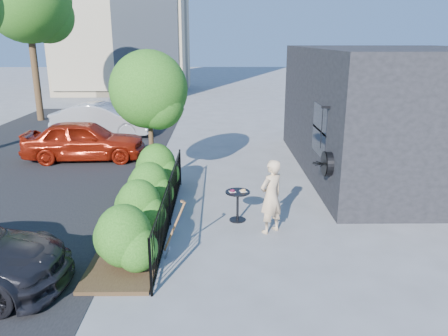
{
  "coord_description": "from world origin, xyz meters",
  "views": [
    {
      "loc": [
        -0.33,
        -9.61,
        4.28
      ],
      "look_at": [
        -0.2,
        0.72,
        1.2
      ],
      "focal_mm": 35.0,
      "sensor_mm": 36.0,
      "label": 1
    }
  ],
  "objects_px": {
    "woman": "(271,197)",
    "shovel": "(173,232)",
    "patio_tree": "(151,94)",
    "car_red": "(85,140)",
    "car_silver": "(103,119)",
    "street_tree_far": "(28,4)",
    "cafe_table": "(238,201)"
  },
  "relations": [
    {
      "from": "street_tree_far",
      "to": "woman",
      "type": "xyz_separation_m",
      "value": [
        10.78,
        -14.36,
        -5.06
      ]
    },
    {
      "from": "patio_tree",
      "to": "shovel",
      "type": "distance_m",
      "value": 4.98
    },
    {
      "from": "patio_tree",
      "to": "car_red",
      "type": "height_order",
      "value": "patio_tree"
    },
    {
      "from": "cafe_table",
      "to": "car_red",
      "type": "height_order",
      "value": "car_red"
    },
    {
      "from": "car_red",
      "to": "car_silver",
      "type": "bearing_deg",
      "value": 2.32
    },
    {
      "from": "shovel",
      "to": "woman",
      "type": "bearing_deg",
      "value": 29.74
    },
    {
      "from": "car_red",
      "to": "car_silver",
      "type": "distance_m",
      "value": 4.18
    },
    {
      "from": "woman",
      "to": "shovel",
      "type": "relative_size",
      "value": 1.36
    },
    {
      "from": "street_tree_far",
      "to": "car_red",
      "type": "relative_size",
      "value": 1.93
    },
    {
      "from": "shovel",
      "to": "car_silver",
      "type": "height_order",
      "value": "car_silver"
    },
    {
      "from": "patio_tree",
      "to": "car_silver",
      "type": "height_order",
      "value": "patio_tree"
    },
    {
      "from": "cafe_table",
      "to": "street_tree_far",
      "type": "bearing_deg",
      "value": 126.26
    },
    {
      "from": "shovel",
      "to": "cafe_table",
      "type": "bearing_deg",
      "value": 53.45
    },
    {
      "from": "patio_tree",
      "to": "woman",
      "type": "bearing_deg",
      "value": -45.75
    },
    {
      "from": "woman",
      "to": "car_silver",
      "type": "relative_size",
      "value": 0.38
    },
    {
      "from": "shovel",
      "to": "car_silver",
      "type": "relative_size",
      "value": 0.28
    },
    {
      "from": "shovel",
      "to": "car_red",
      "type": "distance_m",
      "value": 8.48
    },
    {
      "from": "patio_tree",
      "to": "cafe_table",
      "type": "relative_size",
      "value": 4.93
    },
    {
      "from": "car_red",
      "to": "woman",
      "type": "bearing_deg",
      "value": -138.95
    },
    {
      "from": "woman",
      "to": "shovel",
      "type": "distance_m",
      "value": 2.43
    },
    {
      "from": "car_red",
      "to": "shovel",
      "type": "bearing_deg",
      "value": -154.98
    },
    {
      "from": "street_tree_far",
      "to": "shovel",
      "type": "xyz_separation_m",
      "value": [
        8.68,
        -15.56,
        -5.36
      ]
    },
    {
      "from": "cafe_table",
      "to": "shovel",
      "type": "distance_m",
      "value": 2.3
    },
    {
      "from": "woman",
      "to": "cafe_table",
      "type": "bearing_deg",
      "value": -80.09
    },
    {
      "from": "cafe_table",
      "to": "woman",
      "type": "bearing_deg",
      "value": -42.01
    },
    {
      "from": "shovel",
      "to": "patio_tree",
      "type": "bearing_deg",
      "value": 102.72
    },
    {
      "from": "woman",
      "to": "shovel",
      "type": "height_order",
      "value": "woman"
    },
    {
      "from": "patio_tree",
      "to": "shovel",
      "type": "height_order",
      "value": "patio_tree"
    },
    {
      "from": "street_tree_far",
      "to": "cafe_table",
      "type": "height_order",
      "value": "street_tree_far"
    },
    {
      "from": "patio_tree",
      "to": "street_tree_far",
      "type": "xyz_separation_m",
      "value": [
        -7.7,
        11.2,
        3.15
      ]
    },
    {
      "from": "woman",
      "to": "car_red",
      "type": "distance_m",
      "value": 8.74
    },
    {
      "from": "street_tree_far",
      "to": "shovel",
      "type": "height_order",
      "value": "street_tree_far"
    }
  ]
}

